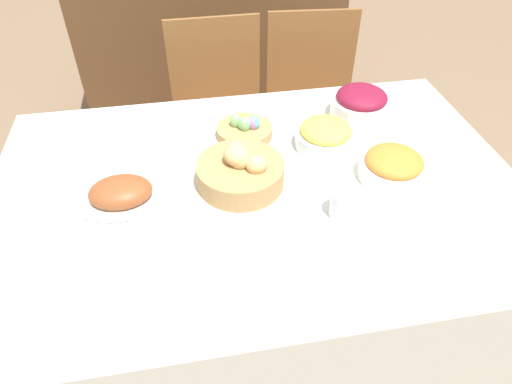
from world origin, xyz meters
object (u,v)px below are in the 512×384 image
at_px(beet_salad_bowl, 361,104).
at_px(spoon, 350,268).
at_px(knife, 338,270).
at_px(butter_dish, 160,237).
at_px(dinner_plate, 271,279).
at_px(chair_far_center, 220,117).
at_px(fork, 201,290).
at_px(ham_platter, 121,193).
at_px(drinking_cup, 344,204).
at_px(egg_basket, 245,129).
at_px(sideboard, 212,47).
at_px(pineapple_bowl, 325,135).
at_px(carrot_bowl, 393,166).
at_px(bread_basket, 241,171).
at_px(chair_far_right, 312,109).

xyz_separation_m(beet_salad_bowl, spoon, (-0.25, -0.65, -0.05)).
relative_size(knife, butter_dish, 1.76).
bearing_deg(dinner_plate, knife, 0.00).
distance_m(chair_far_center, knife, 1.23).
xyz_separation_m(dinner_plate, spoon, (0.19, 0.00, -0.00)).
height_order(fork, butter_dish, butter_dish).
distance_m(chair_far_center, ham_platter, 0.96).
relative_size(dinner_plate, spoon, 1.48).
bearing_deg(drinking_cup, egg_basket, 115.64).
relative_size(sideboard, pineapple_bowl, 8.15).
xyz_separation_m(sideboard, spoon, (0.14, -2.10, 0.34)).
distance_m(carrot_bowl, fork, 0.67).
relative_size(chair_far_center, fork, 4.86).
relative_size(chair_far_center, egg_basket, 5.00).
distance_m(bread_basket, carrot_bowl, 0.45).
xyz_separation_m(egg_basket, carrot_bowl, (0.39, -0.29, 0.02)).
bearing_deg(carrot_bowl, fork, -152.11).
relative_size(chair_far_center, bread_basket, 3.63).
relative_size(carrot_bowl, dinner_plate, 0.70).
bearing_deg(chair_far_center, dinner_plate, -90.90).
bearing_deg(chair_far_center, egg_basket, -87.62).
height_order(ham_platter, spoon, ham_platter).
bearing_deg(butter_dish, fork, -62.53).
distance_m(carrot_bowl, knife, 0.41).
xyz_separation_m(ham_platter, knife, (0.52, -0.35, -0.02)).
distance_m(beet_salad_bowl, fork, 0.90).
bearing_deg(carrot_bowl, chair_far_center, 115.89).
bearing_deg(egg_basket, drinking_cup, -64.36).
relative_size(ham_platter, beet_salad_bowl, 1.32).
height_order(beet_salad_bowl, carrot_bowl, beet_salad_bowl).
bearing_deg(chair_far_right, bread_basket, -114.35).
relative_size(dinner_plate, knife, 1.48).
bearing_deg(egg_basket, fork, -108.31).
xyz_separation_m(egg_basket, pineapple_bowl, (0.24, -0.10, 0.02)).
height_order(ham_platter, butter_dish, ham_platter).
distance_m(carrot_bowl, dinner_plate, 0.53).
bearing_deg(pineapple_bowl, spoon, -99.41).
relative_size(ham_platter, spoon, 1.43).
bearing_deg(carrot_bowl, sideboard, 101.70).
distance_m(chair_far_center, drinking_cup, 1.08).
bearing_deg(butter_dish, sideboard, 80.87).
bearing_deg(chair_far_center, sideboard, 85.94).
bearing_deg(butter_dish, knife, -22.30).
bearing_deg(beet_salad_bowl, knife, -113.56).
bearing_deg(dinner_plate, beet_salad_bowl, 55.46).
relative_size(bread_basket, spoon, 1.34).
bearing_deg(butter_dish, bread_basket, 39.23).
bearing_deg(ham_platter, knife, -33.92).
relative_size(egg_basket, butter_dish, 1.72).
bearing_deg(beet_salad_bowl, ham_platter, -159.48).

